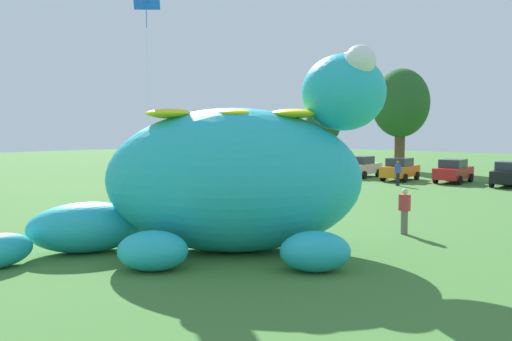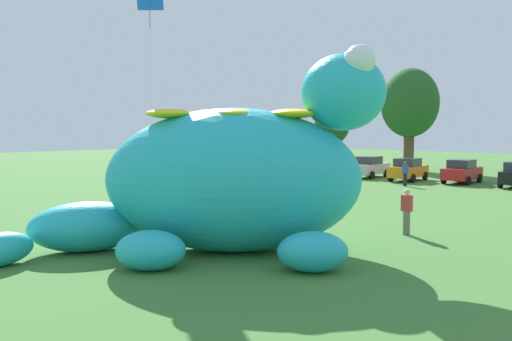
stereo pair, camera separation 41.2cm
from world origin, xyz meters
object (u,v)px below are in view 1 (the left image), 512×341
at_px(car_orange, 400,169).
at_px(car_red, 453,171).
at_px(giant_inflatable_creature, 234,178).
at_px(car_black, 510,174).
at_px(spectator_near_inflatable, 398,173).
at_px(spectator_mid_field, 404,211).
at_px(car_silver, 361,167).

xyz_separation_m(car_orange, car_red, (3.71, 1.03, 0.00)).
relative_size(giant_inflatable_creature, car_orange, 2.74).
bearing_deg(car_black, spectator_near_inflatable, -141.74).
bearing_deg(spectator_near_inflatable, car_orange, 115.99).
distance_m(car_orange, car_red, 3.86).
distance_m(spectator_near_inflatable, spectator_mid_field, 17.85).
height_order(car_red, car_black, same).
distance_m(car_silver, spectator_near_inflatable, 6.64).
height_order(car_black, spectator_near_inflatable, car_black).
height_order(car_orange, spectator_near_inflatable, car_orange).
xyz_separation_m(car_silver, car_orange, (3.61, -0.32, 0.00)).
distance_m(car_silver, car_red, 7.36).
bearing_deg(car_orange, car_black, 7.71).
xyz_separation_m(car_silver, spectator_mid_field, (14.05, -19.52, -0.01)).
relative_size(spectator_near_inflatable, spectator_mid_field, 1.00).
distance_m(car_black, spectator_near_inflatable, 7.48).
bearing_deg(car_red, spectator_mid_field, -71.61).
bearing_deg(car_black, car_orange, -172.29).
height_order(car_silver, car_black, same).
bearing_deg(car_silver, car_orange, -5.03).
bearing_deg(spectator_mid_field, car_orange, 118.54).
height_order(spectator_near_inflatable, spectator_mid_field, same).
bearing_deg(spectator_near_inflatable, car_black, 38.26).
distance_m(car_silver, spectator_mid_field, 24.05).
xyz_separation_m(car_black, spectator_mid_field, (2.81, -20.23, -0.01)).
relative_size(car_black, spectator_mid_field, 2.49).
relative_size(car_silver, car_black, 0.99).
bearing_deg(car_silver, spectator_near_inflatable, -36.15).
xyz_separation_m(car_black, spectator_near_inflatable, (-5.88, -4.63, -0.01)).
height_order(car_black, spectator_mid_field, car_black).
height_order(giant_inflatable_creature, car_red, giant_inflatable_creature).
distance_m(car_silver, car_orange, 3.62).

